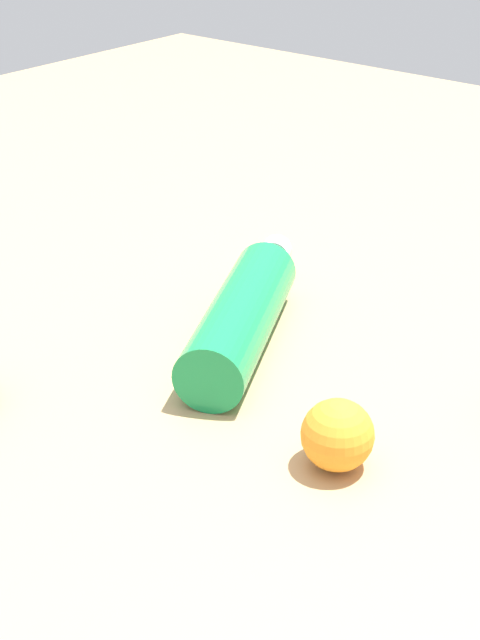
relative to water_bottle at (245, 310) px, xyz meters
name	(u,v)px	position (x,y,z in m)	size (l,w,h in m)	color
ground_plane	(251,373)	(0.05, 0.05, -0.04)	(2.40, 2.40, 0.00)	tan
water_bottle	(245,310)	(0.00, 0.00, 0.00)	(0.31, 0.19, 0.07)	#198C4C
orange_0	(337,435)	(0.12, 0.20, 0.00)	(0.06, 0.06, 0.06)	orange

